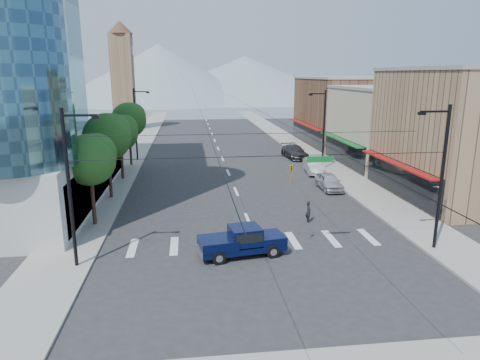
{
  "coord_description": "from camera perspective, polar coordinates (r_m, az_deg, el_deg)",
  "views": [
    {
      "loc": [
        -4.27,
        -24.34,
        10.7
      ],
      "look_at": [
        -0.56,
        6.43,
        3.0
      ],
      "focal_mm": 32.0,
      "sensor_mm": 36.0,
      "label": 1
    }
  ],
  "objects": [
    {
      "name": "pedestrian",
      "position": [
        32.08,
        9.11,
        -4.18
      ],
      "size": [
        0.41,
        0.61,
        1.63
      ],
      "primitive_type": "imported",
      "rotation": [
        0.0,
        0.0,
        1.54
      ],
      "color": "black",
      "rests_on": "ground"
    },
    {
      "name": "sidewalk_left",
      "position": [
        65.67,
        -13.58,
        4.25
      ],
      "size": [
        4.0,
        120.0,
        0.15
      ],
      "primitive_type": "cube",
      "color": "gray",
      "rests_on": "ground"
    },
    {
      "name": "tree_near",
      "position": [
        31.71,
        -19.17,
        2.8
      ],
      "size": [
        3.65,
        3.64,
        6.71
      ],
      "color": "black",
      "rests_on": "ground"
    },
    {
      "name": "shop_far",
      "position": [
        69.0,
        13.91,
        8.81
      ],
      "size": [
        12.0,
        18.0,
        10.0
      ],
      "primitive_type": "cube",
      "color": "brown",
      "rests_on": "ground"
    },
    {
      "name": "tree_midfar",
      "position": [
        45.32,
        -15.55,
        6.21
      ],
      "size": [
        3.65,
        3.64,
        6.71
      ],
      "color": "black",
      "rests_on": "ground"
    },
    {
      "name": "shop_mid",
      "position": [
        54.45,
        19.78,
        6.6
      ],
      "size": [
        12.0,
        14.0,
        9.0
      ],
      "primitive_type": "cube",
      "color": "tan",
      "rests_on": "ground"
    },
    {
      "name": "mountain_right",
      "position": [
        185.94,
        0.64,
        13.43
      ],
      "size": [
        90.0,
        90.0,
        18.0
      ],
      "primitive_type": "cone",
      "color": "gray",
      "rests_on": "ground"
    },
    {
      "name": "sidewalk_right",
      "position": [
        67.21,
        7.24,
        4.75
      ],
      "size": [
        4.0,
        120.0,
        0.15
      ],
      "primitive_type": "cube",
      "color": "gray",
      "rests_on": "ground"
    },
    {
      "name": "shop_near",
      "position": [
        42.37,
        28.26,
        5.25
      ],
      "size": [
        12.0,
        14.0,
        11.0
      ],
      "primitive_type": "cube",
      "color": "#8C6B4C",
      "rests_on": "ground"
    },
    {
      "name": "ground",
      "position": [
        26.93,
        2.85,
        -9.48
      ],
      "size": [
        160.0,
        160.0,
        0.0
      ],
      "primitive_type": "plane",
      "color": "#28282B",
      "rests_on": "ground"
    },
    {
      "name": "parked_car_near",
      "position": [
        41.44,
        11.78,
        -0.21
      ],
      "size": [
        1.82,
        4.52,
        1.54
      ],
      "primitive_type": "imported",
      "rotation": [
        0.0,
        0.0,
        -0.0
      ],
      "color": "#BBBBC0",
      "rests_on": "ground"
    },
    {
      "name": "lamp_pole_nw",
      "position": [
        55.02,
        -13.64,
        7.56
      ],
      "size": [
        2.0,
        0.25,
        9.0
      ],
      "color": "black",
      "rests_on": "ground"
    },
    {
      "name": "tree_far",
      "position": [
        52.14,
        -14.48,
        7.9
      ],
      "size": [
        4.09,
        4.09,
        7.52
      ],
      "color": "black",
      "rests_on": "ground"
    },
    {
      "name": "parked_car_mid",
      "position": [
        48.08,
        9.8,
        1.88
      ],
      "size": [
        2.19,
        5.07,
        1.62
      ],
      "primitive_type": "imported",
      "rotation": [
        0.0,
        0.0,
        -0.1
      ],
      "color": "beige",
      "rests_on": "ground"
    },
    {
      "name": "signal_rig",
      "position": [
        24.53,
        3.82,
        -0.38
      ],
      "size": [
        21.8,
        0.2,
        9.0
      ],
      "color": "black",
      "rests_on": "ground"
    },
    {
      "name": "tree_midnear",
      "position": [
        38.4,
        -17.11,
        5.7
      ],
      "size": [
        4.09,
        4.09,
        7.52
      ],
      "color": "black",
      "rests_on": "ground"
    },
    {
      "name": "clock_tower",
      "position": [
        87.21,
        -15.37,
        13.44
      ],
      "size": [
        4.8,
        4.8,
        20.4
      ],
      "color": "#8C6B4C",
      "rests_on": "ground"
    },
    {
      "name": "mountain_left",
      "position": [
        174.67,
        -10.71,
        13.82
      ],
      "size": [
        80.0,
        80.0,
        22.0
      ],
      "primitive_type": "cone",
      "color": "gray",
      "rests_on": "ground"
    },
    {
      "name": "pickup_truck",
      "position": [
        26.03,
        0.23,
        -8.08
      ],
      "size": [
        5.54,
        2.72,
        1.8
      ],
      "rotation": [
        0.0,
        0.0,
        0.16
      ],
      "color": "#070E36",
      "rests_on": "ground"
    },
    {
      "name": "lamp_pole_ne",
      "position": [
        49.03,
        10.99,
        6.95
      ],
      "size": [
        2.0,
        0.25,
        9.0
      ],
      "color": "black",
      "rests_on": "ground"
    },
    {
      "name": "parked_car_far",
      "position": [
        56.37,
        7.28,
        3.76
      ],
      "size": [
        2.87,
        5.92,
        1.66
      ],
      "primitive_type": "imported",
      "rotation": [
        0.0,
        0.0,
        0.1
      ],
      "color": "#2F2F31",
      "rests_on": "ground"
    }
  ]
}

